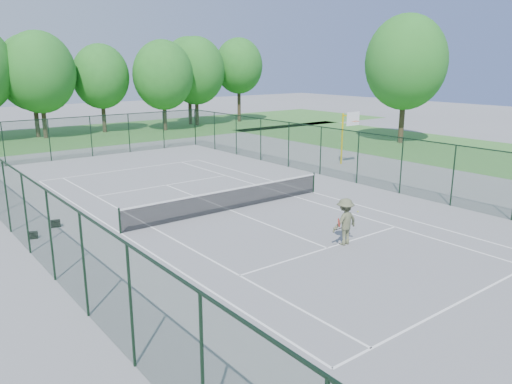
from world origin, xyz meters
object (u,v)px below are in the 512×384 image
sports_bag_a (33,235)px  tennis_player (345,222)px  tennis_net (230,198)px  basketball_goal (348,128)px

sports_bag_a → tennis_player: tennis_player is taller
tennis_net → basketball_goal: basketball_goal is taller
sports_bag_a → tennis_net: bearing=9.4°
tennis_player → sports_bag_a: bearing=139.1°
tennis_net → sports_bag_a: (-8.49, 1.58, -0.44)m
tennis_net → sports_bag_a: size_ratio=32.07×
tennis_net → tennis_player: 6.54m
basketball_goal → sports_bag_a: (-21.12, -2.48, -2.43)m
sports_bag_a → tennis_player: size_ratio=0.16×
basketball_goal → tennis_net: bearing=-162.2°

